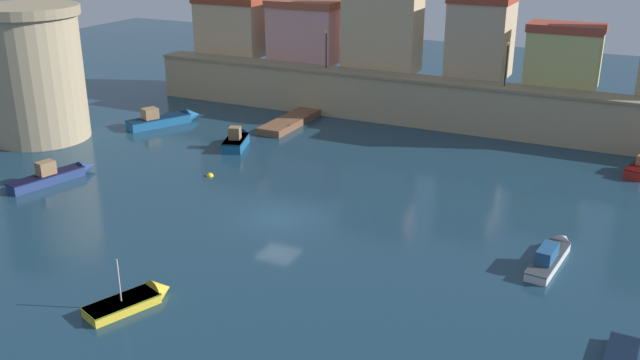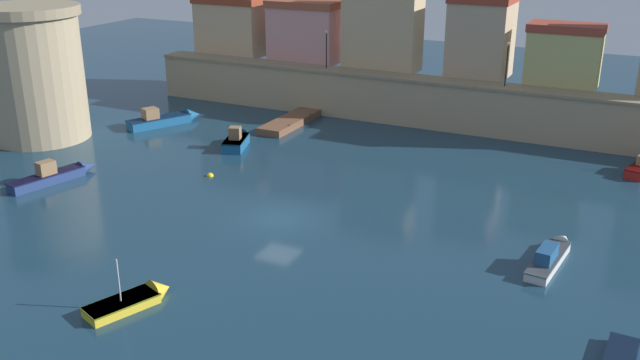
{
  "view_description": "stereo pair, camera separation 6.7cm",
  "coord_description": "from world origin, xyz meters",
  "views": [
    {
      "loc": [
        20.7,
        -35.97,
        18.28
      ],
      "look_at": [
        0.0,
        6.13,
        0.61
      ],
      "focal_mm": 39.59,
      "sensor_mm": 36.0,
      "label": 1
    },
    {
      "loc": [
        20.76,
        -35.94,
        18.28
      ],
      "look_at": [
        0.0,
        6.13,
        0.61
      ],
      "focal_mm": 39.59,
      "sensor_mm": 36.0,
      "label": 2
    }
  ],
  "objects": [
    {
      "name": "moored_boat_1",
      "position": [
        -1.14,
        -12.26,
        0.28
      ],
      "size": [
        2.99,
        4.76,
        3.24
      ],
      "rotation": [
        0.0,
        0.0,
        1.21
      ],
      "color": "gold",
      "rests_on": "ground"
    },
    {
      "name": "pier_dock",
      "position": [
        -9.62,
        19.38,
        0.32
      ],
      "size": [
        2.33,
        8.33,
        0.7
      ],
      "color": "brown",
      "rests_on": "ground"
    },
    {
      "name": "quay_lamp_1",
      "position": [
        8.6,
        24.82,
        6.91
      ],
      "size": [
        0.32,
        0.32,
        3.78
      ],
      "color": "black",
      "rests_on": "quay_wall"
    },
    {
      "name": "ground_plane",
      "position": [
        0.0,
        0.0,
        0.0
      ],
      "size": [
        141.27,
        141.27,
        0.0
      ],
      "primitive_type": "plane",
      "color": "#19384C"
    },
    {
      "name": "fortress_tower",
      "position": [
        -27.1,
        6.31,
        5.74
      ],
      "size": [
        8.73,
        8.73,
        11.36
      ],
      "color": "tan",
      "rests_on": "ground"
    },
    {
      "name": "moored_boat_0",
      "position": [
        16.71,
        1.82,
        0.41
      ],
      "size": [
        1.85,
        6.53,
        1.61
      ],
      "rotation": [
        0.0,
        0.0,
        1.47
      ],
      "color": "silver",
      "rests_on": "ground"
    },
    {
      "name": "old_town_backdrop",
      "position": [
        -2.52,
        28.46,
        7.85
      ],
      "size": [
        49.15,
        6.2,
        9.49
      ],
      "color": "tan",
      "rests_on": "ground"
    },
    {
      "name": "moored_boat_2",
      "position": [
        -10.59,
        11.86,
        0.54
      ],
      "size": [
        3.01,
        4.86,
        2.2
      ],
      "rotation": [
        0.0,
        0.0,
        1.91
      ],
      "color": "#195689",
      "rests_on": "ground"
    },
    {
      "name": "moored_boat_6",
      "position": [
        -20.03,
        14.48,
        0.54
      ],
      "size": [
        4.53,
        7.14,
        2.12
      ],
      "rotation": [
        0.0,
        0.0,
        1.12
      ],
      "color": "#195689",
      "rests_on": "ground"
    },
    {
      "name": "quay_lamp_0",
      "position": [
        -8.53,
        24.82,
        6.83
      ],
      "size": [
        0.32,
        0.32,
        3.63
      ],
      "color": "black",
      "rests_on": "quay_wall"
    },
    {
      "name": "moored_boat_3",
      "position": [
        -17.97,
        -1.09,
        0.49
      ],
      "size": [
        2.73,
        7.06,
        1.92
      ],
      "rotation": [
        0.0,
        0.0,
        1.35
      ],
      "color": "navy",
      "rests_on": "ground"
    },
    {
      "name": "quay_wall",
      "position": [
        0.0,
        24.82,
        2.23
      ],
      "size": [
        53.95,
        2.85,
        4.43
      ],
      "color": "tan",
      "rests_on": "ground"
    },
    {
      "name": "mooring_buoy_0",
      "position": [
        -8.45,
        4.69,
        0.0
      ],
      "size": [
        0.52,
        0.52,
        0.52
      ],
      "primitive_type": "sphere",
      "color": "yellow",
      "rests_on": "ground"
    }
  ]
}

